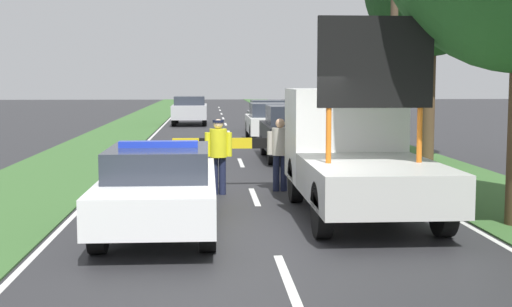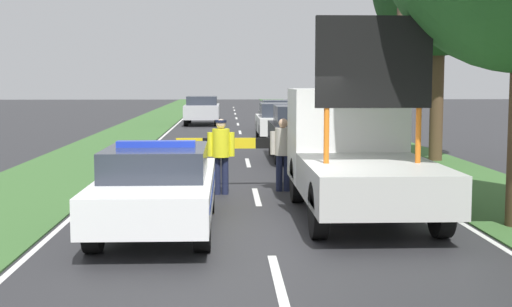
{
  "view_description": "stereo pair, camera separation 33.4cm",
  "coord_description": "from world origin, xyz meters",
  "px_view_note": "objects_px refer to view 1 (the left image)",
  "views": [
    {
      "loc": [
        -0.95,
        -11.08,
        2.44
      ],
      "look_at": [
        -0.09,
        1.87,
        1.1
      ],
      "focal_mm": 50.0,
      "sensor_mm": 36.0,
      "label": 1
    },
    {
      "loc": [
        -0.62,
        -11.1,
        2.44
      ],
      "look_at": [
        -0.09,
        1.87,
        1.1
      ],
      "focal_mm": 50.0,
      "sensor_mm": 36.0,
      "label": 2
    }
  ],
  "objects_px": {
    "police_officer": "(218,150)",
    "utility_pole": "(394,17)",
    "traffic_cone_near_police": "(364,177)",
    "traffic_cone_near_truck": "(320,173)",
    "road_barrier": "(252,146)",
    "queued_car_sedan_black": "(292,132)",
    "queued_car_suv_grey": "(267,115)",
    "work_truck": "(354,151)",
    "queued_car_van_white": "(272,122)",
    "traffic_cone_centre_front": "(332,165)",
    "pedestrian_civilian": "(280,149)",
    "police_car": "(160,186)",
    "queued_car_sedan_silver": "(190,110)"
  },
  "relations": [
    {
      "from": "police_officer",
      "to": "utility_pole",
      "type": "xyz_separation_m",
      "value": [
        4.66,
        3.45,
        3.12
      ]
    },
    {
      "from": "traffic_cone_near_police",
      "to": "traffic_cone_near_truck",
      "type": "distance_m",
      "value": 1.44
    },
    {
      "from": "road_barrier",
      "to": "queued_car_sedan_black",
      "type": "height_order",
      "value": "queued_car_sedan_black"
    },
    {
      "from": "police_officer",
      "to": "traffic_cone_near_police",
      "type": "distance_m",
      "value": 3.3
    },
    {
      "from": "traffic_cone_near_truck",
      "to": "queued_car_sedan_black",
      "type": "distance_m",
      "value": 5.2
    },
    {
      "from": "road_barrier",
      "to": "queued_car_suv_grey",
      "type": "relative_size",
      "value": 0.88
    },
    {
      "from": "work_truck",
      "to": "traffic_cone_near_police",
      "type": "distance_m",
      "value": 2.63
    },
    {
      "from": "queued_car_van_white",
      "to": "utility_pole",
      "type": "relative_size",
      "value": 0.55
    },
    {
      "from": "traffic_cone_centre_front",
      "to": "police_officer",
      "type": "bearing_deg",
      "value": -142.11
    },
    {
      "from": "road_barrier",
      "to": "traffic_cone_near_police",
      "type": "bearing_deg",
      "value": -7.9
    },
    {
      "from": "pedestrian_civilian",
      "to": "queued_car_sedan_black",
      "type": "bearing_deg",
      "value": 108.26
    },
    {
      "from": "police_officer",
      "to": "utility_pole",
      "type": "bearing_deg",
      "value": -152.38
    },
    {
      "from": "police_car",
      "to": "police_officer",
      "type": "relative_size",
      "value": 3.04
    },
    {
      "from": "traffic_cone_near_truck",
      "to": "queued_car_sedan_black",
      "type": "relative_size",
      "value": 0.12
    },
    {
      "from": "traffic_cone_centre_front",
      "to": "queued_car_suv_grey",
      "type": "xyz_separation_m",
      "value": [
        -0.23,
        16.56,
        0.41
      ]
    },
    {
      "from": "pedestrian_civilian",
      "to": "traffic_cone_near_police",
      "type": "height_order",
      "value": "pedestrian_civilian"
    },
    {
      "from": "work_truck",
      "to": "road_barrier",
      "type": "relative_size",
      "value": 1.48
    },
    {
      "from": "work_truck",
      "to": "road_barrier",
      "type": "height_order",
      "value": "work_truck"
    },
    {
      "from": "traffic_cone_near_truck",
      "to": "pedestrian_civilian",
      "type": "bearing_deg",
      "value": -134.26
    },
    {
      "from": "queued_car_van_white",
      "to": "queued_car_sedan_silver",
      "type": "distance_m",
      "value": 12.0
    },
    {
      "from": "queued_car_sedan_black",
      "to": "road_barrier",
      "type": "bearing_deg",
      "value": 74.34
    },
    {
      "from": "traffic_cone_near_police",
      "to": "queued_car_van_white",
      "type": "bearing_deg",
      "value": 94.2
    },
    {
      "from": "traffic_cone_near_truck",
      "to": "queued_car_sedan_black",
      "type": "bearing_deg",
      "value": 90.47
    },
    {
      "from": "utility_pole",
      "to": "queued_car_sedan_silver",
      "type": "bearing_deg",
      "value": 105.77
    },
    {
      "from": "pedestrian_civilian",
      "to": "traffic_cone_centre_front",
      "type": "relative_size",
      "value": 2.21
    },
    {
      "from": "queued_car_van_white",
      "to": "queued_car_sedan_silver",
      "type": "relative_size",
      "value": 0.96
    },
    {
      "from": "traffic_cone_centre_front",
      "to": "police_car",
      "type": "bearing_deg",
      "value": -123.29
    },
    {
      "from": "police_car",
      "to": "police_officer",
      "type": "height_order",
      "value": "police_officer"
    },
    {
      "from": "traffic_cone_near_truck",
      "to": "queued_car_van_white",
      "type": "height_order",
      "value": "queued_car_van_white"
    },
    {
      "from": "police_officer",
      "to": "queued_car_sedan_silver",
      "type": "height_order",
      "value": "police_officer"
    },
    {
      "from": "police_car",
      "to": "queued_car_van_white",
      "type": "bearing_deg",
      "value": 83.94
    },
    {
      "from": "traffic_cone_centre_front",
      "to": "queued_car_suv_grey",
      "type": "height_order",
      "value": "queued_car_suv_grey"
    },
    {
      "from": "road_barrier",
      "to": "queued_car_sedan_silver",
      "type": "distance_m",
      "value": 23.44
    },
    {
      "from": "police_car",
      "to": "work_truck",
      "type": "relative_size",
      "value": 0.93
    },
    {
      "from": "police_officer",
      "to": "police_car",
      "type": "bearing_deg",
      "value": 65.63
    },
    {
      "from": "police_car",
      "to": "road_barrier",
      "type": "bearing_deg",
      "value": 74.02
    },
    {
      "from": "traffic_cone_near_police",
      "to": "queued_car_sedan_black",
      "type": "height_order",
      "value": "queued_car_sedan_black"
    },
    {
      "from": "work_truck",
      "to": "utility_pole",
      "type": "height_order",
      "value": "utility_pole"
    },
    {
      "from": "road_barrier",
      "to": "traffic_cone_near_truck",
      "type": "bearing_deg",
      "value": 25.1
    },
    {
      "from": "road_barrier",
      "to": "traffic_cone_near_police",
      "type": "height_order",
      "value": "road_barrier"
    },
    {
      "from": "police_car",
      "to": "queued_car_van_white",
      "type": "relative_size",
      "value": 1.13
    },
    {
      "from": "queued_car_suv_grey",
      "to": "queued_car_sedan_silver",
      "type": "height_order",
      "value": "queued_car_sedan_silver"
    },
    {
      "from": "queued_car_sedan_silver",
      "to": "queued_car_sedan_black",
      "type": "bearing_deg",
      "value": 101.53
    },
    {
      "from": "queued_car_sedan_black",
      "to": "police_officer",
      "type": "bearing_deg",
      "value": 70.33
    },
    {
      "from": "queued_car_sedan_silver",
      "to": "road_barrier",
      "type": "bearing_deg",
      "value": 94.9
    },
    {
      "from": "traffic_cone_centre_front",
      "to": "traffic_cone_near_truck",
      "type": "distance_m",
      "value": 0.84
    },
    {
      "from": "work_truck",
      "to": "pedestrian_civilian",
      "type": "height_order",
      "value": "work_truck"
    },
    {
      "from": "traffic_cone_near_police",
      "to": "police_car",
      "type": "bearing_deg",
      "value": -137.17
    },
    {
      "from": "police_car",
      "to": "utility_pole",
      "type": "bearing_deg",
      "value": 56.67
    },
    {
      "from": "queued_car_sedan_black",
      "to": "police_car",
      "type": "bearing_deg",
      "value": 71.8
    }
  ]
}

